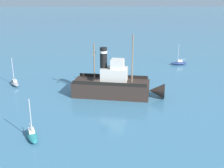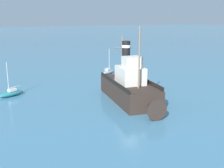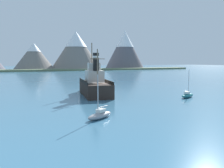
{
  "view_description": "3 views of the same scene",
  "coord_description": "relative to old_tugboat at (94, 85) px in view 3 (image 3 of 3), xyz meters",
  "views": [
    {
      "loc": [
        42.18,
        0.69,
        15.81
      ],
      "look_at": [
        0.04,
        1.77,
        2.04
      ],
      "focal_mm": 45.0,
      "sensor_mm": 36.0,
      "label": 1
    },
    {
      "loc": [
        18.94,
        32.65,
        10.9
      ],
      "look_at": [
        1.48,
        0.06,
        2.05
      ],
      "focal_mm": 45.0,
      "sensor_mm": 36.0,
      "label": 2
    },
    {
      "loc": [
        -15.5,
        -39.42,
        6.32
      ],
      "look_at": [
        2.34,
        -0.35,
        2.17
      ],
      "focal_mm": 38.0,
      "sensor_mm": 36.0,
      "label": 3
    }
  ],
  "objects": [
    {
      "name": "shoreline_strip",
      "position": [
        0.12,
        115.36,
        -1.23
      ],
      "size": [
        240.0,
        12.0,
        1.2
      ],
      "primitive_type": "cube",
      "color": "#6B7A56",
      "rests_on": "ground"
    },
    {
      "name": "old_tugboat",
      "position": [
        0.0,
        0.0,
        0.0
      ],
      "size": [
        6.5,
        14.77,
        9.9
      ],
      "color": "#2D231E",
      "rests_on": "ground"
    },
    {
      "name": "mountain_ridge",
      "position": [
        9.54,
        138.66,
        12.56
      ],
      "size": [
        178.85,
        55.96,
        31.79
      ],
      "color": "slate",
      "rests_on": "ground"
    },
    {
      "name": "ground_plane",
      "position": [
        0.12,
        -2.25,
        -1.83
      ],
      "size": [
        600.0,
        600.0,
        0.0
      ],
      "primitive_type": "plane",
      "color": "teal"
    },
    {
      "name": "sailboat_grey",
      "position": [
        -5.96,
        -17.79,
        -1.4
      ],
      "size": [
        3.84,
        2.84,
        4.9
      ],
      "color": "gray",
      "rests_on": "ground"
    },
    {
      "name": "sailboat_teal",
      "position": [
        13.59,
        -9.93,
        -1.4
      ],
      "size": [
        3.93,
        2.49,
        4.9
      ],
      "color": "#23757A",
      "rests_on": "ground"
    }
  ]
}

